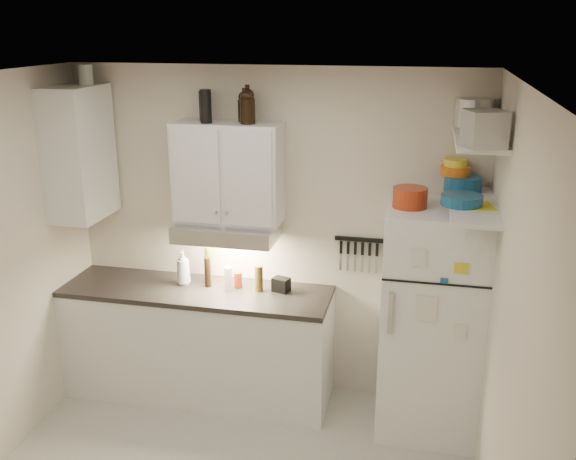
# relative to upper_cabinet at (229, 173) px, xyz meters

# --- Properties ---
(ceiling) EXTENTS (3.20, 3.00, 0.02)m
(ceiling) POSITION_rel_upper_cabinet_xyz_m (0.30, -1.33, 0.78)
(ceiling) COLOR silver
(ceiling) RESTS_ON ground
(back_wall) EXTENTS (3.20, 0.02, 2.60)m
(back_wall) POSITION_rel_upper_cabinet_xyz_m (0.30, 0.18, -0.53)
(back_wall) COLOR beige
(back_wall) RESTS_ON ground
(right_wall) EXTENTS (0.02, 3.00, 2.60)m
(right_wall) POSITION_rel_upper_cabinet_xyz_m (1.91, -1.33, -0.53)
(right_wall) COLOR beige
(right_wall) RESTS_ON ground
(base_cabinet) EXTENTS (2.10, 0.60, 0.88)m
(base_cabinet) POSITION_rel_upper_cabinet_xyz_m (-0.25, -0.14, -1.39)
(base_cabinet) COLOR white
(base_cabinet) RESTS_ON floor
(countertop) EXTENTS (2.10, 0.62, 0.04)m
(countertop) POSITION_rel_upper_cabinet_xyz_m (-0.25, -0.14, -0.93)
(countertop) COLOR #272421
(countertop) RESTS_ON base_cabinet
(upper_cabinet) EXTENTS (0.80, 0.33, 0.75)m
(upper_cabinet) POSITION_rel_upper_cabinet_xyz_m (0.00, 0.00, 0.00)
(upper_cabinet) COLOR white
(upper_cabinet) RESTS_ON back_wall
(side_cabinet) EXTENTS (0.33, 0.55, 1.00)m
(side_cabinet) POSITION_rel_upper_cabinet_xyz_m (-1.14, -0.14, 0.12)
(side_cabinet) COLOR white
(side_cabinet) RESTS_ON left_wall
(range_hood) EXTENTS (0.76, 0.46, 0.12)m
(range_hood) POSITION_rel_upper_cabinet_xyz_m (0.00, -0.06, -0.44)
(range_hood) COLOR silver
(range_hood) RESTS_ON back_wall
(fridge) EXTENTS (0.70, 0.68, 1.70)m
(fridge) POSITION_rel_upper_cabinet_xyz_m (1.55, -0.18, -0.98)
(fridge) COLOR white
(fridge) RESTS_ON floor
(shelf_hi) EXTENTS (0.30, 0.95, 0.03)m
(shelf_hi) POSITION_rel_upper_cabinet_xyz_m (1.75, -0.31, 0.38)
(shelf_hi) COLOR white
(shelf_hi) RESTS_ON right_wall
(shelf_lo) EXTENTS (0.30, 0.95, 0.03)m
(shelf_lo) POSITION_rel_upper_cabinet_xyz_m (1.75, -0.31, -0.07)
(shelf_lo) COLOR white
(shelf_lo) RESTS_ON right_wall
(knife_strip) EXTENTS (0.42, 0.02, 0.03)m
(knife_strip) POSITION_rel_upper_cabinet_xyz_m (1.00, 0.15, -0.51)
(knife_strip) COLOR black
(knife_strip) RESTS_ON back_wall
(dutch_oven) EXTENTS (0.28, 0.28, 0.14)m
(dutch_oven) POSITION_rel_upper_cabinet_xyz_m (1.34, -0.22, -0.06)
(dutch_oven) COLOR #A62E13
(dutch_oven) RESTS_ON fridge
(book_stack) EXTENTS (0.23, 0.26, 0.08)m
(book_stack) POSITION_rel_upper_cabinet_xyz_m (1.78, -0.36, -0.09)
(book_stack) COLOR yellow
(book_stack) RESTS_ON fridge
(spice_jar) EXTENTS (0.07, 0.07, 0.09)m
(spice_jar) POSITION_rel_upper_cabinet_xyz_m (1.64, -0.30, -0.08)
(spice_jar) COLOR silver
(spice_jar) RESTS_ON fridge
(stock_pot) EXTENTS (0.28, 0.28, 0.19)m
(stock_pot) POSITION_rel_upper_cabinet_xyz_m (1.73, 0.06, 0.49)
(stock_pot) COLOR silver
(stock_pot) RESTS_ON shelf_hi
(tin_a) EXTENTS (0.20, 0.19, 0.17)m
(tin_a) POSITION_rel_upper_cabinet_xyz_m (1.74, -0.36, 0.48)
(tin_a) COLOR #AAAAAD
(tin_a) RESTS_ON shelf_hi
(tin_b) EXTENTS (0.26, 0.26, 0.21)m
(tin_b) POSITION_rel_upper_cabinet_xyz_m (1.75, -0.71, 0.49)
(tin_b) COLOR #AAAAAD
(tin_b) RESTS_ON shelf_hi
(bowl_teal) EXTENTS (0.26, 0.26, 0.10)m
(bowl_teal) POSITION_rel_upper_cabinet_xyz_m (1.69, 0.01, 0.00)
(bowl_teal) COLOR navy
(bowl_teal) RESTS_ON shelf_lo
(bowl_orange) EXTENTS (0.21, 0.21, 0.06)m
(bowl_orange) POSITION_rel_upper_cabinet_xyz_m (1.64, 0.05, 0.08)
(bowl_orange) COLOR orange
(bowl_orange) RESTS_ON bowl_teal
(bowl_yellow) EXTENTS (0.16, 0.16, 0.05)m
(bowl_yellow) POSITION_rel_upper_cabinet_xyz_m (1.64, 0.05, 0.14)
(bowl_yellow) COLOR yellow
(bowl_yellow) RESTS_ON bowl_orange
(plates) EXTENTS (0.27, 0.27, 0.07)m
(plates) POSITION_rel_upper_cabinet_xyz_m (1.67, -0.37, -0.02)
(plates) COLOR navy
(plates) RESTS_ON shelf_lo
(growler_a) EXTENTS (0.12, 0.12, 0.22)m
(growler_a) POSITION_rel_upper_cabinet_xyz_m (0.12, 0.06, 0.49)
(growler_a) COLOR black
(growler_a) RESTS_ON upper_cabinet
(growler_b) EXTENTS (0.13, 0.13, 0.26)m
(growler_b) POSITION_rel_upper_cabinet_xyz_m (0.17, -0.04, 0.50)
(growler_b) COLOR black
(growler_b) RESTS_ON upper_cabinet
(thermos_a) EXTENTS (0.10, 0.10, 0.24)m
(thermos_a) POSITION_rel_upper_cabinet_xyz_m (-0.13, -0.07, 0.49)
(thermos_a) COLOR black
(thermos_a) RESTS_ON upper_cabinet
(thermos_b) EXTENTS (0.08, 0.08, 0.22)m
(thermos_b) POSITION_rel_upper_cabinet_xyz_m (-0.19, 0.05, 0.48)
(thermos_b) COLOR black
(thermos_b) RESTS_ON upper_cabinet
(side_jar) EXTENTS (0.14, 0.14, 0.15)m
(side_jar) POSITION_rel_upper_cabinet_xyz_m (-1.09, -0.02, 0.70)
(side_jar) COLOR silver
(side_jar) RESTS_ON side_cabinet
(soap_bottle) EXTENTS (0.15, 0.15, 0.31)m
(soap_bottle) POSITION_rel_upper_cabinet_xyz_m (-0.38, -0.07, -0.75)
(soap_bottle) COLOR white
(soap_bottle) RESTS_ON countertop
(pepper_mill) EXTENTS (0.08, 0.08, 0.21)m
(pepper_mill) POSITION_rel_upper_cabinet_xyz_m (0.24, -0.07, -0.80)
(pepper_mill) COLOR brown
(pepper_mill) RESTS_ON countertop
(oil_bottle) EXTENTS (0.06, 0.06, 0.30)m
(oil_bottle) POSITION_rel_upper_cabinet_xyz_m (-0.19, 0.01, -0.76)
(oil_bottle) COLOR #475916
(oil_bottle) RESTS_ON countertop
(vinegar_bottle) EXTENTS (0.06, 0.06, 0.24)m
(vinegar_bottle) POSITION_rel_upper_cabinet_xyz_m (-0.17, -0.07, -0.78)
(vinegar_bottle) COLOR black
(vinegar_bottle) RESTS_ON countertop
(clear_bottle) EXTENTS (0.07, 0.07, 0.19)m
(clear_bottle) POSITION_rel_upper_cabinet_xyz_m (0.01, -0.10, -0.81)
(clear_bottle) COLOR silver
(clear_bottle) RESTS_ON countertop
(red_jar) EXTENTS (0.08, 0.08, 0.13)m
(red_jar) POSITION_rel_upper_cabinet_xyz_m (0.06, -0.04, -0.84)
(red_jar) COLOR #A62E13
(red_jar) RESTS_ON countertop
(caddy) EXTENTS (0.15, 0.13, 0.11)m
(caddy) POSITION_rel_upper_cabinet_xyz_m (0.41, -0.04, -0.85)
(caddy) COLOR black
(caddy) RESTS_ON countertop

